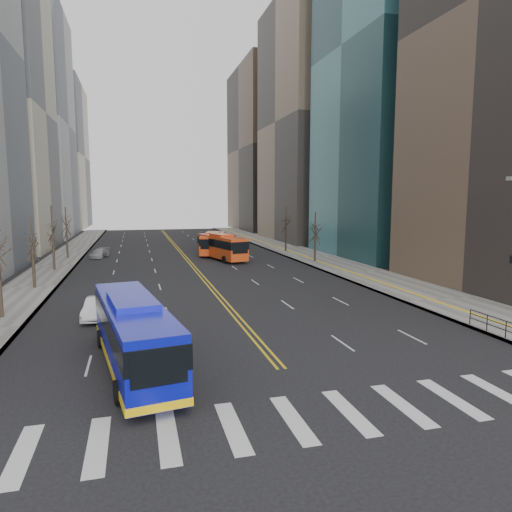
{
  "coord_description": "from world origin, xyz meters",
  "views": [
    {
      "loc": [
        -6.79,
        -15.58,
        8.4
      ],
      "look_at": [
        1.17,
        14.4,
        4.45
      ],
      "focal_mm": 32.0,
      "sensor_mm": 36.0,
      "label": 1
    }
  ],
  "objects": [
    {
      "name": "car_dark_mid",
      "position": [
        8.0,
        53.5,
        0.62
      ],
      "size": [
        2.32,
        3.88,
        1.24
      ],
      "primitive_type": "imported",
      "rotation": [
        0.0,
        0.0,
        0.25
      ],
      "color": "black",
      "rests_on": "ground"
    },
    {
      "name": "red_bus_near",
      "position": [
        4.61,
        45.7,
        1.97
      ],
      "size": [
        5.25,
        11.46,
        3.54
      ],
      "color": "#D24216",
      "rests_on": "ground"
    },
    {
      "name": "centerline",
      "position": [
        0.0,
        55.0,
        0.01
      ],
      "size": [
        0.55,
        100.0,
        0.01
      ],
      "color": "gold",
      "rests_on": "ground"
    },
    {
      "name": "pedestrian_railing",
      "position": [
        14.3,
        6.0,
        0.82
      ],
      "size": [
        0.06,
        6.06,
        1.02
      ],
      "color": "black",
      "rests_on": "sidewalk_right"
    },
    {
      "name": "red_bus_far",
      "position": [
        4.46,
        51.89,
        1.87
      ],
      "size": [
        5.52,
        10.79,
        3.36
      ],
      "color": "#D24216",
      "rests_on": "ground"
    },
    {
      "name": "blue_bus",
      "position": [
        -7.03,
        7.16,
        1.86
      ],
      "size": [
        4.45,
        12.48,
        3.56
      ],
      "color": "#0B10A5",
      "rests_on": "ground"
    },
    {
      "name": "crosswalk",
      "position": [
        0.0,
        0.0,
        0.01
      ],
      "size": [
        26.7,
        4.0,
        0.01
      ],
      "color": "silver",
      "rests_on": "ground"
    },
    {
      "name": "street_trees",
      "position": [
        -7.18,
        34.55,
        4.87
      ],
      "size": [
        35.2,
        47.2,
        7.6
      ],
      "color": "black",
      "rests_on": "ground"
    },
    {
      "name": "office_towers",
      "position": [
        0.12,
        68.51,
        23.92
      ],
      "size": [
        83.0,
        134.0,
        58.0
      ],
      "color": "gray",
      "rests_on": "ground"
    },
    {
      "name": "car_silver",
      "position": [
        -11.78,
        52.2,
        0.64
      ],
      "size": [
        2.91,
        4.7,
        1.27
      ],
      "primitive_type": "imported",
      "rotation": [
        0.0,
        0.0,
        -0.28
      ],
      "color": "#97979C",
      "rests_on": "ground"
    },
    {
      "name": "sidewalk_left",
      "position": [
        -16.5,
        45.0,
        0.07
      ],
      "size": [
        5.0,
        130.0,
        0.15
      ],
      "primitive_type": "cube",
      "color": "gray",
      "rests_on": "ground"
    },
    {
      "name": "car_dark_far",
      "position": [
        12.19,
        74.86,
        0.54
      ],
      "size": [
        2.15,
        4.02,
        1.07
      ],
      "primitive_type": "imported",
      "rotation": [
        0.0,
        0.0,
        -0.1
      ],
      "color": "black",
      "rests_on": "ground"
    },
    {
      "name": "ground",
      "position": [
        0.0,
        0.0,
        0.0
      ],
      "size": [
        220.0,
        220.0,
        0.0
      ],
      "primitive_type": "plane",
      "color": "black"
    },
    {
      "name": "car_white",
      "position": [
        -9.5,
        17.5,
        0.74
      ],
      "size": [
        2.02,
        4.62,
        1.48
      ],
      "primitive_type": "imported",
      "rotation": [
        0.0,
        0.0,
        -0.1
      ],
      "color": "white",
      "rests_on": "ground"
    },
    {
      "name": "sidewalk_right",
      "position": [
        17.5,
        45.0,
        0.07
      ],
      "size": [
        7.0,
        130.0,
        0.15
      ],
      "primitive_type": "cube",
      "color": "gray",
      "rests_on": "ground"
    }
  ]
}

